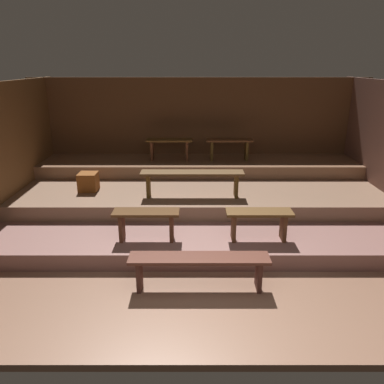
{
  "coord_description": "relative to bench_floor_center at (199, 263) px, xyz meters",
  "views": [
    {
      "loc": [
        -0.15,
        -3.2,
        2.63
      ],
      "look_at": [
        -0.14,
        2.88,
        0.57
      ],
      "focal_mm": 35.63,
      "sensor_mm": 36.0,
      "label": 1
    }
  ],
  "objects": [
    {
      "name": "platform_lower",
      "position": [
        0.06,
        2.27,
        -0.22
      ],
      "size": [
        6.4,
        3.76,
        0.24
      ],
      "primitive_type": "cube",
      "color": "#865C54",
      "rests_on": "ground"
    },
    {
      "name": "bench_floor_center",
      "position": [
        0.0,
        0.0,
        0.0
      ],
      "size": [
        1.69,
        0.3,
        0.43
      ],
      "color": "brown",
      "rests_on": "ground"
    },
    {
      "name": "wall_back",
      "position": [
        0.06,
        4.18,
        0.83
      ],
      "size": [
        7.2,
        0.06,
        2.35
      ],
      "primitive_type": "cube",
      "color": "brown",
      "rests_on": "ground"
    },
    {
      "name": "bench_upper_right",
      "position": [
        0.67,
        3.58,
        0.7
      ],
      "size": [
        0.94,
        0.3,
        0.43
      ],
      "color": "#58341D",
      "rests_on": "platform_upper"
    },
    {
      "name": "bench_lower_left",
      "position": [
        -0.73,
        0.87,
        0.21
      ],
      "size": [
        0.93,
        0.3,
        0.43
      ],
      "color": "#543319",
      "rests_on": "platform_lower"
    },
    {
      "name": "bench_upper_left",
      "position": [
        -0.55,
        3.58,
        0.7
      ],
      "size": [
        0.94,
        0.3,
        0.43
      ],
      "color": "brown",
      "rests_on": "platform_upper"
    },
    {
      "name": "platform_upper",
      "position": [
        0.06,
        3.58,
        0.27
      ],
      "size": [
        6.4,
        1.14,
        0.24
      ],
      "primitive_type": "cube",
      "color": "#886044",
      "rests_on": "platform_middle"
    },
    {
      "name": "platform_middle",
      "position": [
        0.06,
        2.82,
        0.02
      ],
      "size": [
        6.4,
        2.65,
        0.24
      ],
      "primitive_type": "cube",
      "color": "#8B6850",
      "rests_on": "platform_lower"
    },
    {
      "name": "wooden_crate_middle",
      "position": [
        -1.91,
        2.34,
        0.31
      ],
      "size": [
        0.32,
        0.32,
        0.32
      ],
      "primitive_type": "cube",
      "color": "brown",
      "rests_on": "platform_middle"
    },
    {
      "name": "ground",
      "position": [
        0.06,
        1.64,
        -0.38
      ],
      "size": [
        7.2,
        5.81,
        0.08
      ],
      "primitive_type": "cube",
      "color": "#845D48"
    },
    {
      "name": "bench_lower_right",
      "position": [
        0.85,
        0.87,
        0.21
      ],
      "size": [
        0.93,
        0.3,
        0.43
      ],
      "color": "brown",
      "rests_on": "platform_lower"
    },
    {
      "name": "bench_middle_center",
      "position": [
        -0.08,
        2.02,
        0.49
      ],
      "size": [
        1.71,
        0.3,
        0.43
      ],
      "color": "brown",
      "rests_on": "platform_middle"
    }
  ]
}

